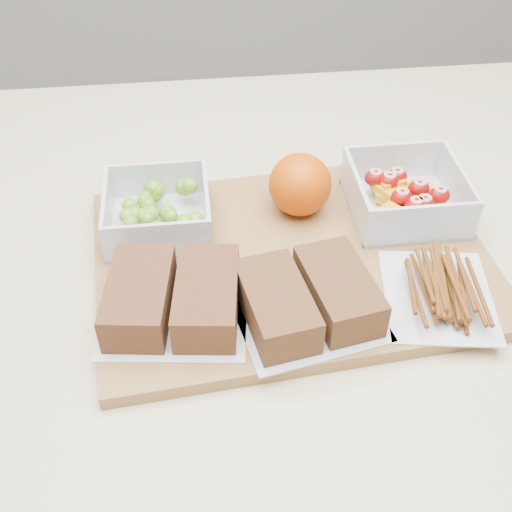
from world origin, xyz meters
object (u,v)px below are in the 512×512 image
object	(u,v)px
orange	(300,185)
sandwich_bag_left	(173,298)
grape_container	(159,211)
pretzel_bag	(440,287)
sandwich_bag_center	(308,299)
cutting_board	(292,259)
fruit_container	(405,196)

from	to	relation	value
orange	sandwich_bag_left	xyz separation A→B (m)	(-0.15, -0.15, -0.01)
grape_container	pretzel_bag	xyz separation A→B (m)	(0.28, -0.14, -0.01)
sandwich_bag_center	sandwich_bag_left	bearing A→B (deg)	173.10
pretzel_bag	sandwich_bag_center	bearing A→B (deg)	-176.89
cutting_board	sandwich_bag_center	bearing A→B (deg)	-94.32
grape_container	orange	xyz separation A→B (m)	(0.16, 0.01, 0.02)
grape_container	sandwich_bag_left	distance (m)	0.14
cutting_board	sandwich_bag_center	size ratio (longest dim) A/B	2.64
grape_container	fruit_container	size ratio (longest dim) A/B	0.92
cutting_board	sandwich_bag_left	bearing A→B (deg)	-155.46
fruit_container	pretzel_bag	xyz separation A→B (m)	(-0.00, -0.14, -0.01)
cutting_board	fruit_container	size ratio (longest dim) A/B	3.37
orange	sandwich_bag_center	world-z (taller)	orange
orange	sandwich_bag_left	bearing A→B (deg)	-135.08
orange	sandwich_bag_center	bearing A→B (deg)	-96.66
grape_container	orange	size ratio (longest dim) A/B	1.60
orange	grape_container	bearing A→B (deg)	-176.33
grape_container	sandwich_bag_center	bearing A→B (deg)	-46.99
grape_container	orange	world-z (taller)	orange
fruit_container	sandwich_bag_center	xyz separation A→B (m)	(-0.14, -0.15, 0.00)
cutting_board	sandwich_bag_left	world-z (taller)	sandwich_bag_left
grape_container	pretzel_bag	distance (m)	0.31
orange	sandwich_bag_center	xyz separation A→B (m)	(-0.02, -0.16, -0.02)
cutting_board	pretzel_bag	bearing A→B (deg)	-35.21
grape_container	pretzel_bag	size ratio (longest dim) A/B	0.79
cutting_board	fruit_container	xyz separation A→B (m)	(0.14, 0.06, 0.03)
fruit_container	sandwich_bag_center	world-z (taller)	fruit_container
cutting_board	orange	bearing A→B (deg)	70.55
grape_container	orange	distance (m)	0.16
fruit_container	pretzel_bag	bearing A→B (deg)	-91.62
cutting_board	sandwich_bag_center	world-z (taller)	sandwich_bag_center
cutting_board	fruit_container	bearing A→B (deg)	18.35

